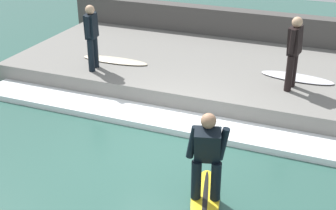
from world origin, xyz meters
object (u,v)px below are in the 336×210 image
(surfer_riding, at_px, (207,153))
(surfer_waiting_far, at_px, (92,34))
(surfboard_waiting_far, at_px, (115,60))
(surfboard_riding, at_px, (205,199))
(surfboard_waiting_near, at_px, (297,78))
(surfer_waiting_near, at_px, (294,49))

(surfer_riding, bearing_deg, surfer_waiting_far, 49.74)
(surfer_waiting_far, xyz_separation_m, surfboard_waiting_far, (0.68, -0.23, -0.88))
(surfboard_riding, relative_size, surfboard_waiting_far, 0.97)
(surfer_riding, height_order, surfboard_waiting_near, surfer_riding)
(surfer_waiting_near, distance_m, surfboard_waiting_far, 4.57)
(surfboard_riding, bearing_deg, surfer_waiting_near, -9.59)
(surfer_waiting_near, xyz_separation_m, surfer_waiting_far, (-0.61, 4.71, -0.02))
(surfer_waiting_near, bearing_deg, surfer_waiting_far, 97.38)
(surfboard_riding, height_order, surfer_waiting_far, surfer_waiting_far)
(surfboard_waiting_near, bearing_deg, surfer_riding, 170.75)
(surfboard_riding, bearing_deg, surfer_riding, -90.00)
(surfboard_waiting_near, relative_size, surfboard_waiting_far, 0.96)
(surfboard_riding, relative_size, surfer_riding, 1.15)
(surfer_waiting_near, bearing_deg, surfboard_waiting_near, -7.10)
(surfboard_waiting_near, bearing_deg, surfboard_riding, 170.75)
(surfer_waiting_near, bearing_deg, surfboard_waiting_far, 89.16)
(surfboard_riding, height_order, surfer_waiting_near, surfer_waiting_near)
(surfboard_riding, xyz_separation_m, surfer_riding, (0.00, -0.00, 0.89))
(surfer_waiting_near, relative_size, surfboard_waiting_near, 0.94)
(surfer_waiting_far, bearing_deg, surfer_riding, -130.26)
(surfboard_waiting_near, distance_m, surfer_waiting_far, 5.03)
(surfer_waiting_near, distance_m, surfer_waiting_far, 4.75)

